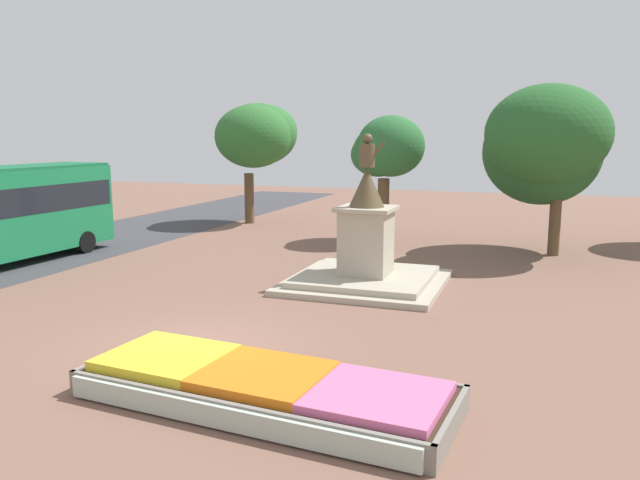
% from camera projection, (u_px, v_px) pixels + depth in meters
% --- Properties ---
extents(ground_plane, '(82.75, 82.75, 0.00)m').
position_uv_depth(ground_plane, '(195.00, 347.00, 14.29)').
color(ground_plane, brown).
extents(flower_planter, '(7.11, 3.07, 0.62)m').
position_uv_depth(flower_planter, '(261.00, 388.00, 11.26)').
color(flower_planter, '#38281C').
rests_on(flower_planter, ground_plane).
extents(statue_monument, '(4.88, 4.88, 4.83)m').
position_uv_depth(statue_monument, '(366.00, 254.00, 19.95)').
color(statue_monument, '#B1A793').
rests_on(statue_monument, ground_plane).
extents(city_bus, '(2.79, 9.41, 3.62)m').
position_uv_depth(city_bus, '(0.00, 210.00, 22.86)').
color(city_bus, '#197A47').
rests_on(city_bus, ground_plane).
extents(park_tree_behind_statue, '(3.35, 3.56, 5.62)m').
position_uv_depth(park_tree_behind_statue, '(387.00, 150.00, 27.51)').
color(park_tree_behind_statue, brown).
rests_on(park_tree_behind_statue, ground_plane).
extents(park_tree_far_right, '(4.85, 6.44, 6.69)m').
position_uv_depth(park_tree_far_right, '(544.00, 144.00, 24.50)').
color(park_tree_far_right, brown).
rests_on(park_tree_far_right, ground_plane).
extents(park_tree_street_side, '(4.31, 4.78, 6.44)m').
position_uv_depth(park_tree_street_side, '(258.00, 135.00, 33.27)').
color(park_tree_street_side, brown).
rests_on(park_tree_street_side, ground_plane).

